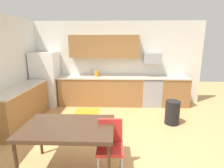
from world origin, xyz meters
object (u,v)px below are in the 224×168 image
at_px(chair_near_table, 110,143).
at_px(dining_table, 68,129).
at_px(oven_range, 151,92).
at_px(kettle, 97,74).
at_px(microwave, 152,58).
at_px(trash_bin, 172,112).
at_px(refrigerator, 46,79).

bearing_deg(chair_near_table, dining_table, 177.68).
xyz_separation_m(oven_range, chair_near_table, (-1.20, -3.18, 0.05)).
distance_m(dining_table, kettle, 3.22).
bearing_deg(chair_near_table, kettle, 100.13).
bearing_deg(kettle, microwave, 1.61).
relative_size(dining_table, trash_bin, 2.33).
xyz_separation_m(oven_range, microwave, (0.00, 0.10, 1.08)).
bearing_deg(refrigerator, kettle, 4.53).
height_order(refrigerator, chair_near_table, refrigerator).
relative_size(chair_near_table, trash_bin, 1.42).
height_order(microwave, chair_near_table, microwave).
relative_size(microwave, chair_near_table, 0.64).
relative_size(oven_range, dining_table, 0.65).
bearing_deg(trash_bin, refrigerator, 160.34).
distance_m(refrigerator, oven_range, 3.44).
bearing_deg(oven_range, kettle, 178.39).
distance_m(dining_table, chair_near_table, 0.68).
distance_m(refrigerator, trash_bin, 3.97).
relative_size(chair_near_table, kettle, 4.25).
height_order(microwave, kettle, microwave).
xyz_separation_m(trash_bin, kettle, (-2.06, 1.45, 0.72)).
relative_size(microwave, dining_table, 0.39).
distance_m(oven_range, kettle, 1.86).
xyz_separation_m(oven_range, kettle, (-1.78, 0.05, 0.56)).
relative_size(trash_bin, kettle, 3.00).
bearing_deg(oven_range, microwave, 90.00).
height_order(refrigerator, trash_bin, refrigerator).
bearing_deg(trash_bin, oven_range, 101.66).
xyz_separation_m(refrigerator, dining_table, (1.57, -3.07, -0.16)).
xyz_separation_m(refrigerator, oven_range, (3.41, 0.08, -0.41)).
height_order(microwave, trash_bin, microwave).
xyz_separation_m(microwave, dining_table, (-1.85, -3.25, -0.83)).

